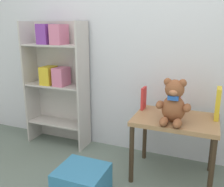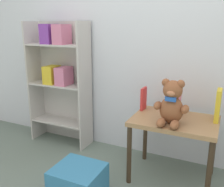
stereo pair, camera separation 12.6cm
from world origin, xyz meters
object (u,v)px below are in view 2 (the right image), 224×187
(teddy_bear, at_px, (172,104))
(display_table, at_px, (174,128))
(bookshelf_side, at_px, (60,75))
(book_standing_red, at_px, (144,99))
(book_standing_yellow, at_px, (218,105))
(book_standing_pink, at_px, (178,103))
(storage_bin, at_px, (78,181))

(teddy_bear, bearing_deg, display_table, 84.23)
(bookshelf_side, xyz_separation_m, display_table, (1.30, -0.23, -0.30))
(book_standing_red, distance_m, book_standing_yellow, 0.62)
(book_standing_red, xyz_separation_m, book_standing_pink, (0.31, 0.00, -0.00))
(teddy_bear, xyz_separation_m, storage_bin, (-0.59, -0.43, -0.59))
(display_table, distance_m, storage_bin, 0.88)
(book_standing_pink, distance_m, storage_bin, 1.04)
(teddy_bear, xyz_separation_m, book_standing_red, (-0.30, 0.23, -0.06))
(teddy_bear, bearing_deg, book_standing_yellow, 34.08)
(book_standing_red, relative_size, storage_bin, 0.55)
(book_standing_yellow, distance_m, storage_bin, 1.25)
(bookshelf_side, bearing_deg, book_standing_red, -6.42)
(display_table, bearing_deg, teddy_bear, -95.77)
(book_standing_pink, height_order, storage_bin, book_standing_pink)
(teddy_bear, distance_m, storage_bin, 0.94)
(bookshelf_side, relative_size, book_standing_pink, 6.64)
(display_table, relative_size, storage_bin, 1.85)
(bookshelf_side, relative_size, book_standing_red, 6.55)
(display_table, xyz_separation_m, book_standing_pink, (0.00, 0.12, 0.18))
(display_table, bearing_deg, bookshelf_side, 169.97)
(teddy_bear, xyz_separation_m, book_standing_yellow, (0.32, 0.22, -0.03))
(storage_bin, bearing_deg, display_table, 41.73)
(teddy_bear, distance_m, book_standing_yellow, 0.39)
(book_standing_pink, bearing_deg, bookshelf_side, 174.32)
(display_table, height_order, book_standing_yellow, book_standing_yellow)
(display_table, relative_size, book_standing_red, 3.34)
(display_table, distance_m, teddy_bear, 0.26)
(bookshelf_side, bearing_deg, book_standing_yellow, -4.44)
(display_table, relative_size, teddy_bear, 1.94)
(display_table, height_order, storage_bin, display_table)
(bookshelf_side, xyz_separation_m, book_standing_pink, (1.30, -0.11, -0.12))
(book_standing_yellow, bearing_deg, storage_bin, -144.12)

